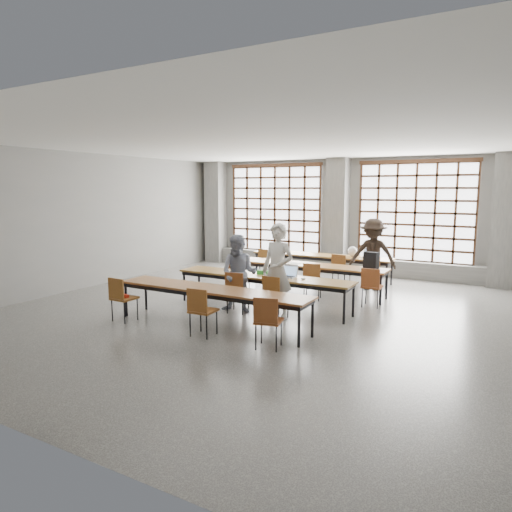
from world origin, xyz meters
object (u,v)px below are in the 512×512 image
(green_box, at_px, (263,272))
(red_pouch, at_px, (124,296))
(chair_mid_centre, at_px, (312,277))
(laptop_front, at_px, (288,274))
(chair_near_left, at_px, (121,295))
(student_female, at_px, (239,274))
(student_male, at_px, (278,271))
(chair_back_right, at_px, (372,270))
(laptop_back, at_px, (369,255))
(desk_row_b, at_px, (306,267))
(phone, at_px, (268,276))
(desk_row_c, at_px, (263,278))
(chair_mid_right, at_px, (371,283))
(mouse, at_px, (303,279))
(plastic_bag, at_px, (353,252))
(chair_front_right, at_px, (274,293))
(chair_near_right, at_px, (268,317))
(chair_back_mid, at_px, (340,267))
(backpack, at_px, (371,261))
(chair_mid_left, at_px, (238,270))
(student_back, at_px, (373,254))
(desk_row_d, at_px, (212,291))
(chair_front_left, at_px, (236,288))
(desk_row_a, at_px, (321,257))
(chair_near_mid, at_px, (201,307))
(chair_back_left, at_px, (266,261))

(green_box, relative_size, red_pouch, 1.25)
(chair_mid_centre, xyz_separation_m, laptop_front, (-0.10, -1.10, 0.25))
(chair_near_left, bearing_deg, student_female, 46.79)
(student_male, xyz_separation_m, student_female, (-0.90, 0.00, -0.14))
(chair_back_right, xyz_separation_m, laptop_back, (-0.27, 0.74, 0.25))
(desk_row_b, bearing_deg, phone, -91.47)
(desk_row_c, relative_size, chair_mid_right, 4.55)
(mouse, bearing_deg, phone, -174.07)
(green_box, xyz_separation_m, plastic_bag, (0.91, 3.50, 0.10))
(chair_front_right, relative_size, chair_near_right, 1.00)
(chair_back_mid, relative_size, chair_near_left, 1.00)
(desk_row_b, bearing_deg, backpack, 1.79)
(mouse, bearing_deg, chair_back_mid, 93.91)
(desk_row_c, distance_m, student_male, 0.83)
(student_female, distance_m, backpack, 3.20)
(chair_mid_left, distance_m, student_back, 3.49)
(desk_row_d, distance_m, chair_front_left, 0.99)
(desk_row_c, relative_size, chair_near_left, 4.55)
(desk_row_b, distance_m, mouse, 1.99)
(desk_row_d, height_order, phone, phone)
(chair_mid_centre, bearing_deg, desk_row_d, -107.31)
(student_male, bearing_deg, student_back, 82.49)
(chair_front_left, relative_size, phone, 6.77)
(plastic_bag, bearing_deg, student_female, -105.84)
(desk_row_b, xyz_separation_m, chair_mid_right, (1.80, -0.63, -0.13))
(mouse, relative_size, phone, 0.75)
(chair_mid_left, xyz_separation_m, chair_mid_right, (3.42, -0.00, 0.00))
(student_female, height_order, red_pouch, student_female)
(desk_row_a, bearing_deg, chair_back_mid, -38.47)
(desk_row_c, distance_m, mouse, 0.95)
(desk_row_a, height_order, desk_row_c, same)
(chair_near_mid, bearing_deg, chair_mid_right, 59.15)
(chair_back_right, distance_m, plastic_bag, 1.04)
(laptop_back, bearing_deg, chair_near_mid, -102.80)
(desk_row_d, height_order, student_female, student_female)
(green_box, bearing_deg, student_female, -113.32)
(chair_mid_right, height_order, student_female, student_female)
(desk_row_d, xyz_separation_m, chair_mid_left, (-1.16, 2.82, -0.13))
(desk_row_a, height_order, student_female, student_female)
(student_male, distance_m, laptop_front, 0.63)
(student_male, bearing_deg, chair_front_right, -86.38)
(chair_front_left, height_order, student_female, student_female)
(chair_back_mid, distance_m, chair_near_mid, 5.20)
(chair_back_left, xyz_separation_m, mouse, (2.41, -2.93, 0.21))
(desk_row_d, distance_m, chair_near_mid, 0.67)
(chair_back_left, distance_m, laptop_front, 3.45)
(chair_back_left, xyz_separation_m, chair_near_mid, (1.43, -5.14, 0.00))
(chair_mid_left, bearing_deg, desk_row_a, 59.89)
(desk_row_d, height_order, chair_mid_right, chair_mid_right)
(chair_mid_centre, distance_m, student_female, 1.98)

